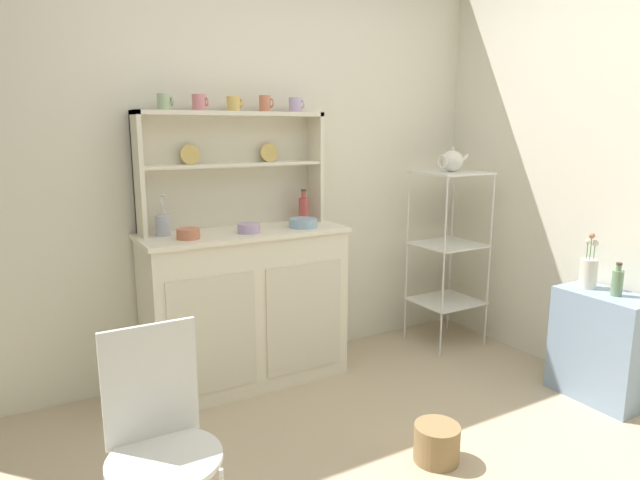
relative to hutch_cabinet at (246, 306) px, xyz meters
The scene contains 20 objects.
wall_back 0.84m from the hutch_cabinet, 57.83° to the left, with size 3.84×0.05×2.50m, color silver.
hutch_cabinet is the anchor object (origin of this frame).
hutch_shelf_unit 0.84m from the hutch_cabinet, 90.00° to the left, with size 1.08×0.18×0.65m.
bakers_rack 1.45m from the hutch_cabinet, ahead, with size 0.42×0.39×1.18m.
side_shelf_blue 1.98m from the hutch_cabinet, 35.78° to the right, with size 0.28×0.48×0.60m, color #849EBC.
wire_chair 1.44m from the hutch_cabinet, 123.33° to the right, with size 0.36×0.36×0.85m.
floor_basket 1.30m from the hutch_cabinet, 70.05° to the right, with size 0.20×0.20×0.17m, color #93754C.
cup_sage_0 1.20m from the hutch_cabinet, 161.92° to the left, with size 0.08×0.07×0.08m.
cup_rose_1 1.16m from the hutch_cabinet, 146.84° to the left, with size 0.08×0.07×0.09m.
cup_gold_2 1.14m from the hutch_cabinet, 84.90° to the left, with size 0.09×0.07×0.08m.
cup_terracotta_3 1.16m from the hutch_cabinet, 31.33° to the left, with size 0.08×0.07×0.09m.
cup_lilac_4 1.21m from the hutch_cabinet, 17.20° to the left, with size 0.09×0.08×0.08m.
bowl_mixing_large 0.58m from the hutch_cabinet, 167.74° to the right, with size 0.12×0.12×0.05m, color #C67556.
bowl_floral_medium 0.47m from the hutch_cabinet, 90.00° to the right, with size 0.12×0.12×0.05m, color #B79ECC.
bowl_cream_small 0.58m from the hutch_cabinet, 12.26° to the right, with size 0.16×0.16×0.05m, color #8EB2D1.
jam_bottle 0.68m from the hutch_cabinet, 11.42° to the left, with size 0.06×0.06×0.20m.
utensil_jar 0.66m from the hutch_cabinet, 169.67° to the left, with size 0.08×0.08×0.22m.
porcelain_teapot 1.63m from the hutch_cabinet, ahead, with size 0.23×0.14×0.16m.
flower_vase 1.92m from the hutch_cabinet, 32.87° to the right, with size 0.09×0.09×0.31m.
oil_bottle 2.01m from the hutch_cabinet, 36.90° to the right, with size 0.06×0.06×0.18m.
Camera 1 is at (-1.31, -1.48, 1.46)m, focal length 31.01 mm.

